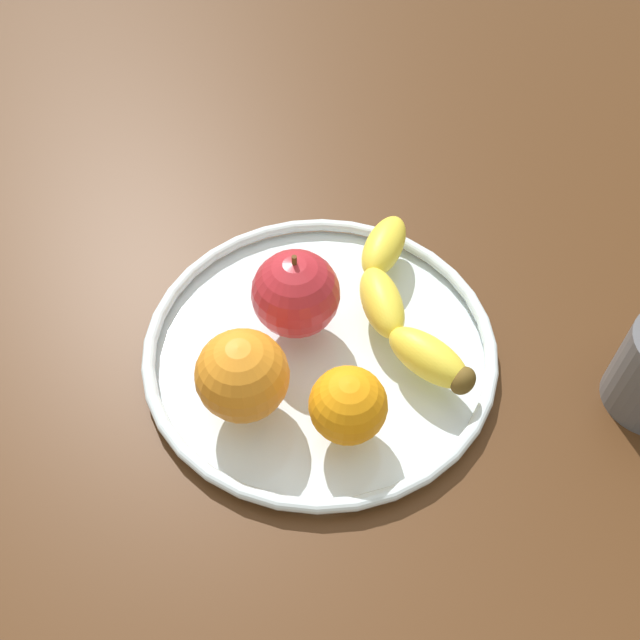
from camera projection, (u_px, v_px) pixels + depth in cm
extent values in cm
cube|color=#452813|center=(320.00, 364.00, 65.32)|extent=(157.33, 157.33, 4.00)
cylinder|color=silver|center=(320.00, 350.00, 63.50)|extent=(30.71, 30.71, 0.60)
torus|color=silver|center=(320.00, 344.00, 62.79)|extent=(31.99, 31.99, 1.20)
ellipsoid|color=yellow|center=(384.00, 246.00, 67.06)|extent=(8.20, 8.13, 3.58)
ellipsoid|color=yellow|center=(382.00, 302.00, 62.75)|extent=(8.42, 4.76, 3.58)
ellipsoid|color=yellow|center=(428.00, 357.00, 59.02)|extent=(8.72, 6.78, 3.58)
ellipsoid|color=brown|center=(463.00, 381.00, 57.56)|extent=(2.91, 3.14, 2.51)
sphere|color=#B0232C|center=(296.00, 294.00, 60.57)|extent=(7.85, 7.85, 7.85)
cylinder|color=#593819|center=(294.00, 262.00, 57.32)|extent=(0.44, 0.44, 1.20)
sphere|color=orange|center=(348.00, 405.00, 54.53)|extent=(6.31, 6.31, 6.31)
sphere|color=orange|center=(242.00, 375.00, 55.44)|extent=(7.65, 7.65, 7.65)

